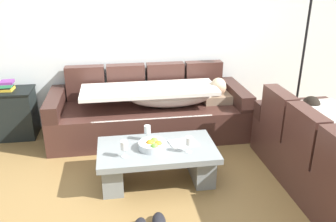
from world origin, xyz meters
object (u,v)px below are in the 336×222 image
object	(u,v)px
couch_near_window	(334,159)
floor_lamp	(302,48)
wine_glass_near_left	(124,146)
wine_glass_far_back	(147,130)
open_magazine	(184,143)
fruit_bowl	(153,145)
wine_glass_near_right	(189,142)
couch_along_wall	(152,111)
book_stack_on_cabinet	(7,86)
coffee_table	(157,160)
side_cabinet	(7,114)

from	to	relation	value
couch_near_window	floor_lamp	size ratio (longest dim) A/B	1.04
wine_glass_near_left	floor_lamp	bearing A→B (deg)	26.60
wine_glass_far_back	open_magazine	world-z (taller)	wine_glass_far_back
fruit_bowl	wine_glass_near_right	bearing A→B (deg)	-20.20
couch_along_wall	wine_glass_near_left	bearing A→B (deg)	-108.26
couch_near_window	book_stack_on_cabinet	xyz separation A→B (m)	(-3.42, 1.78, 0.37)
couch_near_window	wine_glass_near_right	size ratio (longest dim) A/B	12.16
open_magazine	wine_glass_near_right	bearing A→B (deg)	-96.12
book_stack_on_cabinet	floor_lamp	xyz separation A→B (m)	(3.79, -0.29, 0.41)
couch_along_wall	couch_near_window	bearing A→B (deg)	-44.13
coffee_table	floor_lamp	bearing A→B (deg)	27.17
couch_along_wall	wine_glass_near_right	xyz separation A→B (m)	(0.22, -1.26, 0.17)
wine_glass_near_right	fruit_bowl	bearing A→B (deg)	159.80
coffee_table	wine_glass_near_right	distance (m)	0.42
floor_lamp	couch_along_wall	bearing A→B (deg)	178.13
couch_along_wall	wine_glass_far_back	size ratio (longest dim) A/B	15.24
wine_glass_near_left	wine_glass_far_back	xyz separation A→B (m)	(0.26, 0.32, 0.00)
wine_glass_far_back	side_cabinet	bearing A→B (deg)	146.06
coffee_table	wine_glass_far_back	distance (m)	0.33
wine_glass_near_left	side_cabinet	bearing A→B (deg)	134.67
coffee_table	open_magazine	distance (m)	0.32
wine_glass_far_back	couch_near_window	bearing A→B (deg)	-19.36
coffee_table	wine_glass_near_right	bearing A→B (deg)	-26.07
wine_glass_near_right	book_stack_on_cabinet	world-z (taller)	book_stack_on_cabinet
wine_glass_far_back	wine_glass_near_right	bearing A→B (deg)	-41.21
floor_lamp	wine_glass_near_left	bearing A→B (deg)	-153.40
wine_glass_near_left	book_stack_on_cabinet	world-z (taller)	book_stack_on_cabinet
couch_along_wall	wine_glass_near_right	distance (m)	1.29
side_cabinet	book_stack_on_cabinet	distance (m)	0.39
couch_along_wall	floor_lamp	size ratio (longest dim) A/B	1.30
side_cabinet	floor_lamp	bearing A→B (deg)	-4.28
wine_glass_near_left	floor_lamp	world-z (taller)	floor_lamp
couch_along_wall	book_stack_on_cabinet	distance (m)	1.87
couch_along_wall	wine_glass_near_left	world-z (taller)	couch_along_wall
couch_along_wall	side_cabinet	bearing A→B (deg)	173.21
couch_near_window	wine_glass_near_left	world-z (taller)	couch_near_window
wine_glass_near_right	book_stack_on_cabinet	distance (m)	2.53
couch_along_wall	open_magazine	world-z (taller)	couch_along_wall
book_stack_on_cabinet	side_cabinet	bearing A→B (deg)	-179.82
coffee_table	wine_glass_near_left	bearing A→B (deg)	-157.04
wine_glass_near_right	side_cabinet	distance (m)	2.58
wine_glass_near_right	floor_lamp	size ratio (longest dim) A/B	0.09
fruit_bowl	wine_glass_near_left	xyz separation A→B (m)	(-0.29, -0.12, 0.07)
coffee_table	wine_glass_far_back	xyz separation A→B (m)	(-0.08, 0.18, 0.26)
couch_along_wall	open_magazine	bearing A→B (deg)	-79.29
coffee_table	book_stack_on_cabinet	distance (m)	2.25
coffee_table	book_stack_on_cabinet	xyz separation A→B (m)	(-1.74, 1.34, 0.46)
open_magazine	floor_lamp	world-z (taller)	floor_lamp
wine_glass_near_left	floor_lamp	size ratio (longest dim) A/B	0.09
wine_glass_far_back	book_stack_on_cabinet	size ratio (longest dim) A/B	0.84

